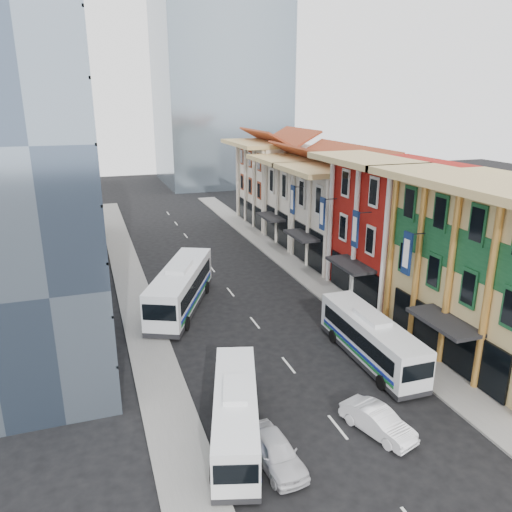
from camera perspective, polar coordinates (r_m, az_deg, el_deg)
name	(u,v)px	position (r m, az deg, el deg)	size (l,w,h in m)	color
ground	(347,438)	(28.36, 10.32, -19.82)	(200.00, 200.00, 0.00)	black
sidewalk_right	(314,281)	(49.09, 6.65, -2.84)	(3.00, 90.00, 0.15)	slate
sidewalk_left	(137,303)	(44.85, -13.47, -5.24)	(3.00, 90.00, 0.15)	slate
shophouse_tan	(501,272)	(37.12, 26.23, -1.69)	(8.00, 14.00, 12.00)	tan
shophouse_red	(397,230)	(45.90, 15.83, 2.91)	(8.00, 10.00, 12.00)	#A21912
shophouse_cream_near	(345,218)	(53.95, 10.08, 4.35)	(8.00, 9.00, 10.00)	white
shophouse_cream_mid	(309,202)	(61.79, 6.07, 6.19)	(8.00, 9.00, 10.00)	white
shophouse_cream_far	(278,184)	(71.19, 2.51, 8.18)	(8.00, 12.00, 11.00)	white
office_block_far	(47,191)	(62.34, -22.80, 6.89)	(10.00, 18.00, 14.00)	gray
bus_left_near	(236,412)	(27.12, -2.35, -17.42)	(2.26, 9.65, 3.10)	white
bus_left_far	(181,287)	(42.43, -8.60, -3.49)	(2.90, 12.39, 3.97)	white
bus_right	(371,338)	(34.94, 12.99, -9.08)	(2.46, 10.50, 3.37)	silver
sedan_left	(276,451)	(25.99, 2.26, -21.40)	(1.79, 4.43, 1.50)	silver
sedan_right	(378,421)	(28.66, 13.74, -17.87)	(1.50, 4.30, 1.42)	white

